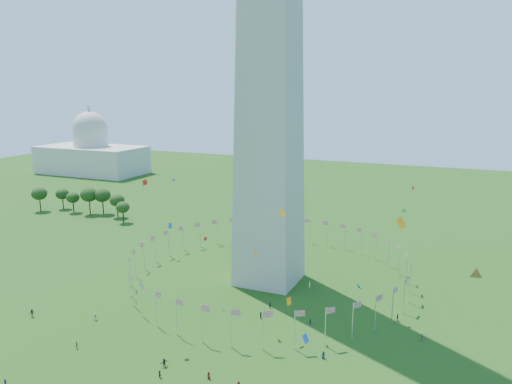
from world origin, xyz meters
TOP-DOWN VIEW (x-y plane):
  - ground at (0.00, 0.00)m, footprint 600.00×600.00m
  - flag_ring at (-0.00, 50.00)m, footprint 80.24×80.24m
  - capitol_building at (-180.00, 180.00)m, footprint 70.00×35.00m
  - crowd at (5.64, -3.27)m, footprint 95.84×78.96m
  - kites_aloft at (18.72, 23.42)m, footprint 94.16×70.76m
  - tree_line_west at (-106.14, 91.24)m, footprint 54.77×15.33m

SIDE VIEW (x-z plane):
  - ground at x=0.00m, z-range 0.00..0.00m
  - crowd at x=5.64m, z-range -0.11..1.86m
  - flag_ring at x=0.00m, z-range 0.00..9.00m
  - tree_line_west at x=-106.14m, z-range -0.68..11.42m
  - kites_aloft at x=18.72m, z-range 2.57..35.33m
  - capitol_building at x=-180.00m, z-range 0.00..46.00m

